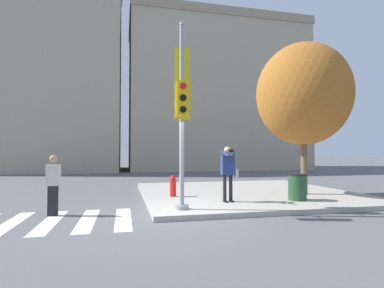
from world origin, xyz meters
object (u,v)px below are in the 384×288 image
(person_photographer, at_px, (228,169))
(trash_bin, at_px, (297,187))
(pedestrian_distant, at_px, (53,184))
(traffic_signal_pole, at_px, (182,99))
(fire_hydrant, at_px, (173,186))
(street_tree, at_px, (303,94))

(person_photographer, distance_m, trash_bin, 2.35)
(trash_bin, bearing_deg, pedestrian_distant, -179.57)
(traffic_signal_pole, height_order, trash_bin, traffic_signal_pole)
(person_photographer, distance_m, pedestrian_distant, 5.02)
(person_photographer, xyz_separation_m, trash_bin, (2.26, -0.21, -0.61))
(fire_hydrant, relative_size, trash_bin, 0.88)
(person_photographer, xyz_separation_m, fire_hydrant, (-1.49, 1.51, -0.66))
(person_photographer, height_order, pedestrian_distant, person_photographer)
(person_photographer, relative_size, trash_bin, 2.04)
(pedestrian_distant, height_order, trash_bin, pedestrian_distant)
(person_photographer, height_order, trash_bin, person_photographer)
(pedestrian_distant, relative_size, street_tree, 0.29)
(street_tree, bearing_deg, fire_hydrant, 174.38)
(traffic_signal_pole, height_order, person_photographer, traffic_signal_pole)
(street_tree, xyz_separation_m, trash_bin, (-1.07, -1.24, -3.28))
(fire_hydrant, bearing_deg, pedestrian_distant, -153.26)
(pedestrian_distant, relative_size, fire_hydrant, 2.17)
(person_photographer, xyz_separation_m, street_tree, (3.33, 1.03, 2.67))
(pedestrian_distant, distance_m, fire_hydrant, 3.94)
(pedestrian_distant, bearing_deg, fire_hydrant, 26.74)
(traffic_signal_pole, xyz_separation_m, fire_hydrant, (0.14, 2.39, -2.62))
(pedestrian_distant, xyz_separation_m, fire_hydrant, (3.51, 1.77, -0.34))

